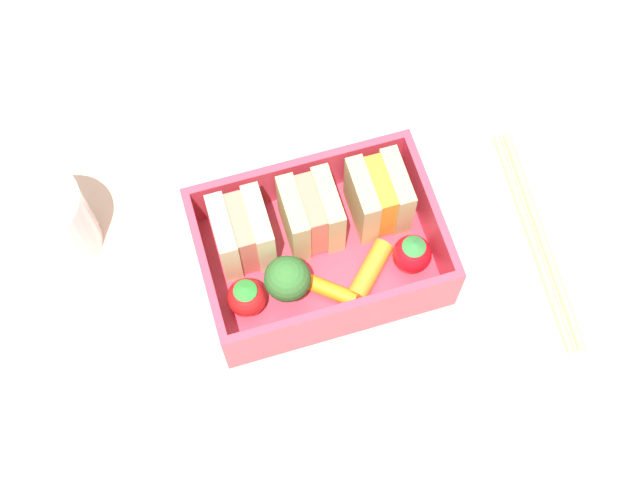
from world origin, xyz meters
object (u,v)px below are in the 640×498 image
(sandwich_center_left, at_px, (311,214))
(drinking_glass, at_px, (48,223))
(broccoli_floret, at_px, (287,279))
(carrot_stick_left, at_px, (334,290))
(sandwich_center, at_px, (379,196))
(strawberry_left, at_px, (247,297))
(folded_napkin, at_px, (343,490))
(carrot_stick_far_left, at_px, (370,270))
(sandwich_left, at_px, (242,233))
(strawberry_far_left, at_px, (412,254))
(chopstick_pair, at_px, (538,236))

(sandwich_center_left, bearing_deg, drinking_glass, 165.09)
(sandwich_center_left, distance_m, broccoli_floret, 0.05)
(broccoli_floret, bearing_deg, sandwich_center_left, 55.65)
(carrot_stick_left, bearing_deg, sandwich_center, 46.91)
(strawberry_left, height_order, broccoli_floret, broccoli_floret)
(broccoli_floret, xyz_separation_m, folded_napkin, (-0.00, -0.15, -0.04))
(folded_napkin, bearing_deg, sandwich_center_left, 80.10)
(strawberry_left, xyz_separation_m, carrot_stick_far_left, (0.09, -0.00, -0.01))
(broccoli_floret, height_order, drinking_glass, drinking_glass)
(sandwich_left, height_order, strawberry_left, sandwich_left)
(sandwich_left, xyz_separation_m, folded_napkin, (0.02, -0.19, -0.04))
(carrot_stick_left, bearing_deg, folded_napkin, -104.32)
(folded_napkin, bearing_deg, sandwich_left, 95.72)
(carrot_stick_left, relative_size, strawberry_far_left, 1.07)
(sandwich_center_left, height_order, folded_napkin, sandwich_center_left)
(sandwich_center, bearing_deg, sandwich_left, 180.00)
(sandwich_left, bearing_deg, drinking_glass, 159.69)
(sandwich_center_left, height_order, broccoli_floret, sandwich_center_left)
(strawberry_far_left, height_order, chopstick_pair, strawberry_far_left)
(carrot_stick_far_left, height_order, strawberry_far_left, strawberry_far_left)
(carrot_stick_left, distance_m, strawberry_far_left, 0.06)
(broccoli_floret, distance_m, folded_napkin, 0.15)
(sandwich_center, relative_size, carrot_stick_far_left, 1.17)
(carrot_stick_left, height_order, strawberry_far_left, strawberry_far_left)
(strawberry_left, bearing_deg, folded_napkin, -79.06)
(carrot_stick_left, height_order, folded_napkin, carrot_stick_left)
(carrot_stick_left, xyz_separation_m, strawberry_far_left, (0.06, 0.01, 0.01))
(strawberry_left, xyz_separation_m, carrot_stick_left, (0.06, -0.01, -0.01))
(carrot_stick_left, relative_size, drinking_glass, 0.51)
(chopstick_pair, relative_size, folded_napkin, 1.66)
(sandwich_center_left, height_order, drinking_glass, drinking_glass)
(strawberry_far_left, height_order, folded_napkin, strawberry_far_left)
(strawberry_far_left, bearing_deg, sandwich_center, 103.78)
(carrot_stick_left, bearing_deg, carrot_stick_far_left, 13.19)
(sandwich_center, relative_size, strawberry_left, 1.58)
(sandwich_left, xyz_separation_m, strawberry_left, (-0.01, -0.04, -0.01))
(sandwich_center_left, relative_size, strawberry_far_left, 1.55)
(broccoli_floret, bearing_deg, drinking_glass, 148.86)
(sandwich_center_left, height_order, carrot_stick_left, sandwich_center_left)
(broccoli_floret, bearing_deg, folded_napkin, -91.08)
(drinking_glass, xyz_separation_m, folded_napkin, (0.15, -0.24, -0.03))
(sandwich_left, height_order, sandwich_center, same)
(sandwich_center_left, bearing_deg, sandwich_left, 180.00)
(carrot_stick_left, bearing_deg, sandwich_center_left, 91.58)
(strawberry_far_left, bearing_deg, sandwich_center_left, 143.75)
(drinking_glass, bearing_deg, strawberry_left, -36.97)
(carrot_stick_far_left, xyz_separation_m, drinking_glass, (-0.22, 0.10, 0.02))
(sandwich_left, height_order, drinking_glass, drinking_glass)
(sandwich_left, relative_size, drinking_glass, 0.75)
(carrot_stick_left, distance_m, drinking_glass, 0.22)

